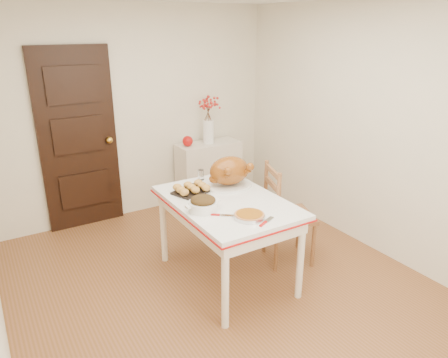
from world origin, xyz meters
TOP-DOWN VIEW (x-y plane):
  - floor at (0.00, 0.00)m, footprint 3.50×4.00m
  - wall_back at (0.00, 2.00)m, footprint 3.50×0.00m
  - wall_right at (1.75, 0.00)m, footprint 0.00×4.00m
  - door_back at (-0.70, 1.97)m, footprint 0.85×0.06m
  - sideboard at (0.87, 1.78)m, footprint 0.82×0.36m
  - kitchen_table at (0.12, 0.11)m, footprint 0.91×1.33m
  - chair_oak at (0.83, 0.08)m, footprint 0.57×0.57m
  - berry_vase at (0.87, 1.78)m, footprint 0.32×0.32m
  - apple at (0.57, 1.78)m, footprint 0.13×0.13m
  - turkey_platter at (0.31, 0.37)m, footprint 0.47×0.38m
  - pumpkin_pie at (0.08, -0.30)m, footprint 0.32×0.32m
  - stuffing_dish at (-0.17, 0.02)m, footprint 0.33×0.27m
  - rolls_tray at (-0.07, 0.42)m, footprint 0.38×0.34m
  - pie_server at (0.15, -0.43)m, footprint 0.21×0.14m
  - carving_knife at (-0.07, -0.16)m, footprint 0.22×0.19m
  - drinking_glass at (0.17, 0.68)m, footprint 0.07×0.07m
  - shaker_pair at (0.46, 0.67)m, footprint 0.10×0.06m

SIDE VIEW (x-z plane):
  - floor at x=0.00m, z-range 0.00..0.00m
  - kitchen_table at x=0.12m, z-range 0.00..0.80m
  - sideboard at x=0.87m, z-range 0.00..0.82m
  - chair_oak at x=0.83m, z-range 0.00..1.01m
  - pie_server at x=0.15m, z-range 0.80..0.81m
  - carving_knife at x=-0.07m, z-range 0.80..0.81m
  - pumpkin_pie at x=0.08m, z-range 0.80..0.85m
  - rolls_tray at x=-0.07m, z-range 0.80..0.88m
  - shaker_pair at x=0.46m, z-range 0.80..0.89m
  - drinking_glass at x=0.17m, z-range 0.80..0.90m
  - stuffing_dish at x=-0.17m, z-range 0.80..0.92m
  - apple at x=0.57m, z-range 0.82..0.95m
  - turkey_platter at x=0.31m, z-range 0.80..1.09m
  - door_back at x=-0.70m, z-range 0.00..2.06m
  - berry_vase at x=0.87m, z-range 0.82..1.44m
  - wall_back at x=0.00m, z-range 0.00..2.50m
  - wall_right at x=1.75m, z-range 0.00..2.50m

